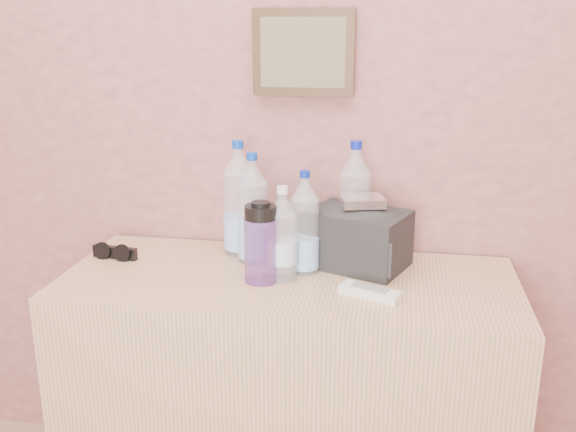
% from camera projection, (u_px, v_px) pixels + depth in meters
% --- Properties ---
extents(picture_frame, '(0.30, 0.03, 0.25)m').
position_uv_depth(picture_frame, '(303.00, 52.00, 1.88)').
color(picture_frame, '#382311').
rests_on(picture_frame, room_shell).
extents(dresser, '(1.28, 0.53, 0.80)m').
position_uv_depth(dresser, '(288.00, 400.00, 1.92)').
color(dresser, '#A27C5C').
rests_on(dresser, ground).
extents(pet_large_a, '(0.09, 0.09, 0.33)m').
position_uv_depth(pet_large_a, '(253.00, 214.00, 1.89)').
color(pet_large_a, white).
rests_on(pet_large_a, dresser).
extents(pet_large_b, '(0.10, 0.10, 0.35)m').
position_uv_depth(pet_large_b, '(239.00, 204.00, 1.96)').
color(pet_large_b, silver).
rests_on(pet_large_b, dresser).
extents(pet_large_c, '(0.10, 0.10, 0.35)m').
position_uv_depth(pet_large_c, '(354.00, 206.00, 1.93)').
color(pet_large_c, white).
rests_on(pet_large_c, dresser).
extents(pet_large_d, '(0.08, 0.08, 0.30)m').
position_uv_depth(pet_large_d, '(304.00, 228.00, 1.81)').
color(pet_large_d, '#A4BAD2').
rests_on(pet_large_d, dresser).
extents(pet_small, '(0.08, 0.08, 0.27)m').
position_uv_depth(pet_small, '(283.00, 239.00, 1.76)').
color(pet_small, silver).
rests_on(pet_small, dresser).
extents(nalgene_bottle, '(0.09, 0.09, 0.23)m').
position_uv_depth(nalgene_bottle, '(261.00, 243.00, 1.75)').
color(nalgene_bottle, '#623483').
rests_on(nalgene_bottle, dresser).
extents(sunglasses, '(0.15, 0.07, 0.04)m').
position_uv_depth(sunglasses, '(115.00, 252.00, 1.94)').
color(sunglasses, black).
rests_on(sunglasses, dresser).
extents(ac_remote, '(0.17, 0.11, 0.02)m').
position_uv_depth(ac_remote, '(370.00, 292.00, 1.68)').
color(ac_remote, silver).
rests_on(ac_remote, dresser).
extents(toiletry_bag, '(0.33, 0.29, 0.19)m').
position_uv_depth(toiletry_bag, '(357.00, 235.00, 1.87)').
color(toiletry_bag, '#262529').
rests_on(toiletry_bag, dresser).
extents(foil_packet, '(0.14, 0.13, 0.02)m').
position_uv_depth(foil_packet, '(362.00, 201.00, 1.83)').
color(foil_packet, white).
rests_on(foil_packet, toiletry_bag).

